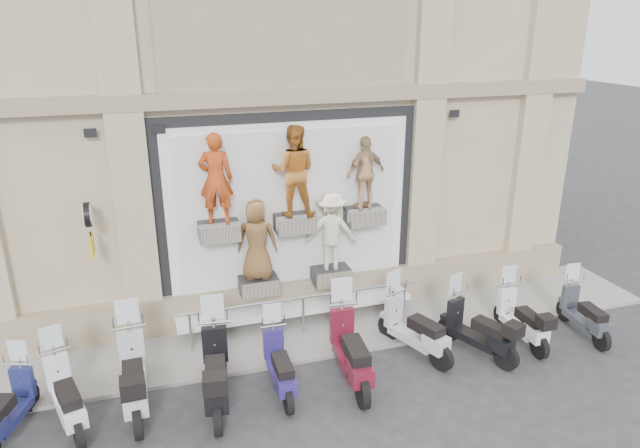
# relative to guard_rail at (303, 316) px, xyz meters

# --- Properties ---
(ground) EXTENTS (90.00, 90.00, 0.00)m
(ground) POSITION_rel_guard_rail_xyz_m (0.00, -2.00, -0.47)
(ground) COLOR #2A2A2C
(ground) RESTS_ON ground
(sidewalk) EXTENTS (16.00, 2.20, 0.08)m
(sidewalk) POSITION_rel_guard_rail_xyz_m (0.00, 0.10, -0.43)
(sidewalk) COLOR gray
(sidewalk) RESTS_ON ground
(building) EXTENTS (14.00, 8.60, 12.00)m
(building) POSITION_rel_guard_rail_xyz_m (0.00, 5.00, 5.54)
(building) COLOR tan
(building) RESTS_ON ground
(shop_vitrine) EXTENTS (5.60, 0.96, 4.30)m
(shop_vitrine) POSITION_rel_guard_rail_xyz_m (0.04, 0.74, 1.97)
(shop_vitrine) COLOR black
(shop_vitrine) RESTS_ON ground
(guard_rail) EXTENTS (5.06, 0.10, 0.93)m
(guard_rail) POSITION_rel_guard_rail_xyz_m (0.00, 0.00, 0.00)
(guard_rail) COLOR #9EA0A5
(guard_rail) RESTS_ON ground
(clock_sign_bracket) EXTENTS (0.10, 0.80, 1.02)m
(clock_sign_bracket) POSITION_rel_guard_rail_xyz_m (-3.90, 0.47, 2.34)
(clock_sign_bracket) COLOR black
(clock_sign_bracket) RESTS_ON ground
(scooter_a) EXTENTS (1.00, 1.76, 1.38)m
(scooter_a) POSITION_rel_guard_rail_xyz_m (-5.28, -1.49, 0.22)
(scooter_a) COLOR #161B4F
(scooter_a) RESTS_ON ground
(scooter_b) EXTENTS (1.06, 1.95, 1.52)m
(scooter_b) POSITION_rel_guard_rail_xyz_m (-4.42, -1.49, 0.29)
(scooter_b) COLOR silver
(scooter_b) RESTS_ON ground
(scooter_c) EXTENTS (0.66, 2.13, 1.72)m
(scooter_c) POSITION_rel_guard_rail_xyz_m (-3.36, -1.39, 0.39)
(scooter_c) COLOR #A9AEB8
(scooter_c) RESTS_ON ground
(scooter_d) EXTENTS (0.88, 2.19, 1.73)m
(scooter_d) POSITION_rel_guard_rail_xyz_m (-2.03, -1.69, 0.40)
(scooter_d) COLOR black
(scooter_d) RESTS_ON ground
(scooter_e) EXTENTS (0.57, 1.79, 1.44)m
(scooter_e) POSITION_rel_guard_rail_xyz_m (-0.91, -1.67, 0.25)
(scooter_e) COLOR navy
(scooter_e) RESTS_ON ground
(scooter_f) EXTENTS (0.82, 2.20, 1.75)m
(scooter_f) POSITION_rel_guard_rail_xyz_m (0.39, -1.76, 0.41)
(scooter_f) COLOR #520E1C
(scooter_f) RESTS_ON ground
(scooter_g) EXTENTS (1.20, 2.01, 1.57)m
(scooter_g) POSITION_rel_guard_rail_xyz_m (1.90, -1.31, 0.32)
(scooter_g) COLOR #ACADB3
(scooter_g) RESTS_ON ground
(scooter_h) EXTENTS (1.19, 1.94, 1.52)m
(scooter_h) POSITION_rel_guard_rail_xyz_m (3.07, -1.69, 0.29)
(scooter_h) COLOR black
(scooter_h) RESTS_ON ground
(scooter_i) EXTENTS (0.56, 1.80, 1.45)m
(scooter_i) POSITION_rel_guard_rail_xyz_m (4.19, -1.54, 0.26)
(scooter_i) COLOR silver
(scooter_i) RESTS_ON ground
(scooter_j) EXTENTS (0.67, 1.75, 1.39)m
(scooter_j) POSITION_rel_guard_rail_xyz_m (5.61, -1.71, 0.23)
(scooter_j) COLOR #30323A
(scooter_j) RESTS_ON ground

